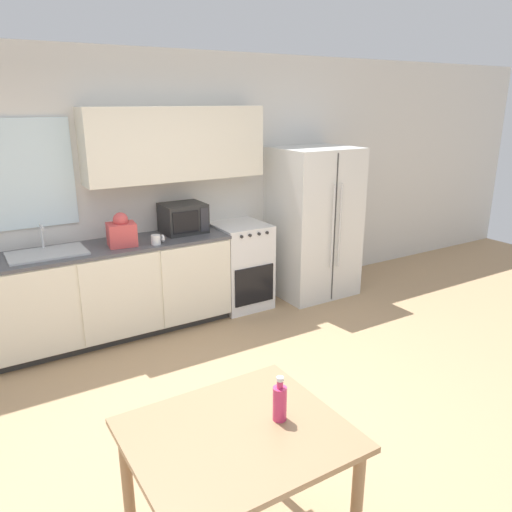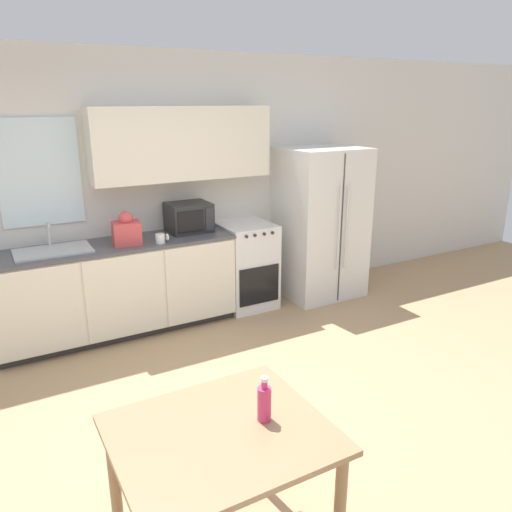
# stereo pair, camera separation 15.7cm
# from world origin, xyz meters

# --- Properties ---
(ground_plane) EXTENTS (12.00, 12.00, 0.00)m
(ground_plane) POSITION_xyz_m (0.00, 0.00, 0.00)
(ground_plane) COLOR tan
(wall_back) EXTENTS (12.00, 0.38, 2.70)m
(wall_back) POSITION_xyz_m (0.06, 2.23, 1.43)
(wall_back) COLOR silver
(wall_back) RESTS_ON ground_plane
(kitchen_counter) EXTENTS (2.29, 0.62, 0.92)m
(kitchen_counter) POSITION_xyz_m (-0.37, 1.93, 0.46)
(kitchen_counter) COLOR #333333
(kitchen_counter) RESTS_ON ground_plane
(oven_range) EXTENTS (0.55, 0.61, 0.94)m
(oven_range) POSITION_xyz_m (1.05, 1.93, 0.47)
(oven_range) COLOR white
(oven_range) RESTS_ON ground_plane
(refrigerator) EXTENTS (0.90, 0.80, 1.72)m
(refrigerator) POSITION_xyz_m (1.98, 1.85, 0.86)
(refrigerator) COLOR silver
(refrigerator) RESTS_ON ground_plane
(kitchen_sink) EXTENTS (0.66, 0.41, 0.24)m
(kitchen_sink) POSITION_xyz_m (-0.92, 1.94, 0.93)
(kitchen_sink) COLOR #B7BABC
(kitchen_sink) RESTS_ON kitchen_counter
(microwave) EXTENTS (0.43, 0.37, 0.30)m
(microwave) POSITION_xyz_m (0.43, 2.02, 1.06)
(microwave) COLOR #282828
(microwave) RESTS_ON kitchen_counter
(coffee_mug) EXTENTS (0.12, 0.09, 0.09)m
(coffee_mug) POSITION_xyz_m (0.02, 1.73, 0.96)
(coffee_mug) COLOR white
(coffee_mug) RESTS_ON kitchen_counter
(grocery_bag_0) EXTENTS (0.28, 0.24, 0.32)m
(grocery_bag_0) POSITION_xyz_m (-0.27, 1.86, 1.05)
(grocery_bag_0) COLOR #D14C4C
(grocery_bag_0) RESTS_ON kitchen_counter
(dining_table) EXTENTS (0.97, 0.83, 0.78)m
(dining_table) POSITION_xyz_m (-0.62, -0.94, 0.65)
(dining_table) COLOR #997551
(dining_table) RESTS_ON ground_plane
(drink_bottle) EXTENTS (0.07, 0.07, 0.23)m
(drink_bottle) POSITION_xyz_m (-0.40, -0.96, 0.87)
(drink_bottle) COLOR #DB386B
(drink_bottle) RESTS_ON dining_table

